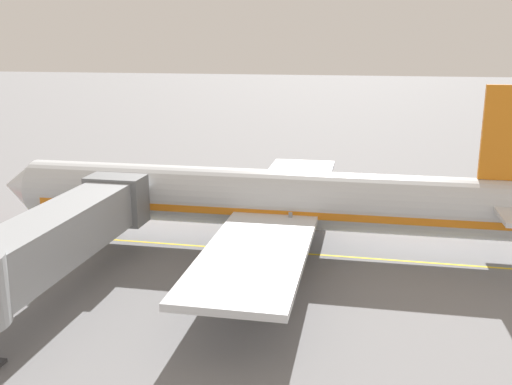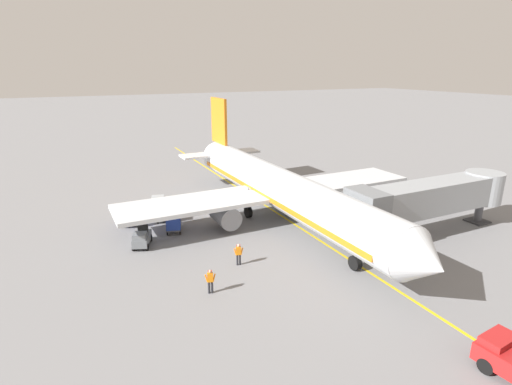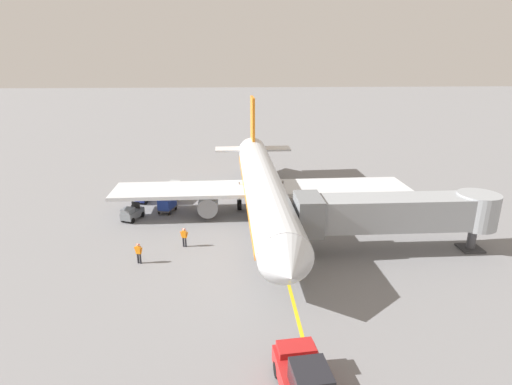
{
  "view_description": "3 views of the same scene",
  "coord_description": "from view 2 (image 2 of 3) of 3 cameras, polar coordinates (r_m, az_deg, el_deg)",
  "views": [
    {
      "loc": [
        -34.11,
        -5.71,
        13.0
      ],
      "look_at": [
        0.57,
        1.48,
        3.69
      ],
      "focal_mm": 40.4,
      "sensor_mm": 36.0,
      "label": 1
    },
    {
      "loc": [
        18.76,
        32.75,
        14.12
      ],
      "look_at": [
        3.48,
        1.43,
        3.29
      ],
      "focal_mm": 28.2,
      "sensor_mm": 36.0,
      "label": 2
    },
    {
      "loc": [
        3.9,
        39.96,
        15.26
      ],
      "look_at": [
        1.75,
        4.97,
        3.82
      ],
      "focal_mm": 28.74,
      "sensor_mm": 36.0,
      "label": 3
    }
  ],
  "objects": [
    {
      "name": "baggage_tug_lead",
      "position": [
        34.54,
        -15.91,
        -6.27
      ],
      "size": [
        2.03,
        2.76,
        1.62
      ],
      "color": "slate",
      "rests_on": "ground"
    },
    {
      "name": "ground_crew_loader",
      "position": [
        30.19,
        -2.49,
        -8.61
      ],
      "size": [
        0.72,
        0.32,
        1.69
      ],
      "color": "#232328",
      "rests_on": "ground"
    },
    {
      "name": "baggage_cart_front",
      "position": [
        36.85,
        -11.63,
        -4.04
      ],
      "size": [
        1.87,
        2.98,
        1.58
      ],
      "color": "#4C4C51",
      "rests_on": "ground"
    },
    {
      "name": "parked_airliner",
      "position": [
        38.3,
        3.09,
        0.66
      ],
      "size": [
        30.06,
        37.24,
        10.63
      ],
      "color": "silver",
      "rests_on": "ground"
    },
    {
      "name": "gate_lead_in_line",
      "position": [
        40.3,
        3.56,
        -3.27
      ],
      "size": [
        0.24,
        80.0,
        0.01
      ],
      "primitive_type": "cube",
      "color": "gold",
      "rests_on": "ground"
    },
    {
      "name": "ground_crew_wing_walker",
      "position": [
        26.83,
        -6.5,
        -12.24
      ],
      "size": [
        0.72,
        0.33,
        1.69
      ],
      "color": "#232328",
      "rests_on": "ground"
    },
    {
      "name": "baggage_tug_trailing",
      "position": [
        39.59,
        -17.1,
        -3.32
      ],
      "size": [
        1.97,
        2.76,
        1.62
      ],
      "color": "navy",
      "rests_on": "ground"
    },
    {
      "name": "baggage_cart_second_in_train",
      "position": [
        39.75,
        -12.96,
        -2.54
      ],
      "size": [
        1.87,
        2.98,
        1.58
      ],
      "color": "#4C4C51",
      "rests_on": "ground"
    },
    {
      "name": "jet_bridge",
      "position": [
        37.88,
        23.69,
        -0.58
      ],
      "size": [
        16.61,
        3.5,
        4.98
      ],
      "color": "#93999E",
      "rests_on": "ground"
    },
    {
      "name": "ground_plane",
      "position": [
        40.3,
        3.56,
        -3.28
      ],
      "size": [
        400.0,
        400.0,
        0.0
      ],
      "primitive_type": "plane",
      "color": "slate"
    },
    {
      "name": "baggage_cart_third_in_train",
      "position": [
        41.95,
        -13.76,
        -1.54
      ],
      "size": [
        1.87,
        2.98,
        1.58
      ],
      "color": "#4C4C51",
      "rests_on": "ground"
    }
  ]
}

